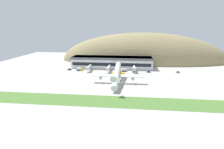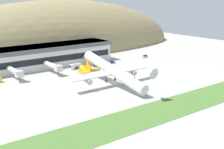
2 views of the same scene
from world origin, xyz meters
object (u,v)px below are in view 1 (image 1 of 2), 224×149
at_px(service_car_2, 134,72).
at_px(box_truck, 123,70).
at_px(jetway_0, 89,67).
at_px(fuel_truck, 79,69).
at_px(cargo_airplane, 117,75).
at_px(service_car_3, 149,72).
at_px(terminal_building, 112,61).
at_px(jetway_1, 109,68).
at_px(traffic_cone_0, 148,77).
at_px(service_car_0, 70,69).
at_px(jetway_2, 134,68).
at_px(service_car_1, 178,72).

xyz_separation_m(service_car_2, box_truck, (-9.91, 4.33, 0.81)).
bearing_deg(jetway_0, fuel_truck, 176.71).
xyz_separation_m(jetway_0, cargo_airplane, (29.85, -35.47, 2.79)).
distance_m(cargo_airplane, service_car_3, 45.82).
xyz_separation_m(terminal_building, jetway_0, (-20.60, -17.36, -2.63)).
distance_m(jetway_0, jetway_1, 19.31).
xyz_separation_m(fuel_truck, box_truck, (42.93, 0.96, 0.01)).
bearing_deg(cargo_airplane, traffic_cone_0, 38.82).
xyz_separation_m(terminal_building, service_car_3, (36.75, -16.70, -6.00)).
relative_size(jetway_0, service_car_0, 4.15).
xyz_separation_m(terminal_building, service_car_0, (-40.92, -15.17, -5.95)).
xyz_separation_m(jetway_1, jetway_2, (24.40, 1.48, -0.00)).
distance_m(jetway_1, jetway_2, 24.44).
bearing_deg(service_car_0, jetway_0, -6.16).
relative_size(jetway_0, service_car_3, 4.05).
bearing_deg(terminal_building, service_car_2, -41.77).
bearing_deg(cargo_airplane, jetway_1, 106.87).
bearing_deg(jetway_1, service_car_0, 175.90).
bearing_deg(jetway_1, box_truck, 8.78).
bearing_deg(traffic_cone_0, service_car_2, 134.10).
bearing_deg(service_car_3, fuel_truck, -179.91).
distance_m(service_car_0, service_car_3, 77.68).
bearing_deg(jetway_1, fuel_truck, 177.62).
relative_size(jetway_0, box_truck, 2.27).
xyz_separation_m(jetway_0, service_car_3, (57.35, 0.66, -3.37)).
xyz_separation_m(jetway_2, box_truck, (-10.41, 0.68, -2.49)).
bearing_deg(jetway_0, cargo_airplane, -49.91).
distance_m(jetway_0, service_car_1, 84.27).
xyz_separation_m(service_car_2, fuel_truck, (-52.84, 3.37, 0.80)).
bearing_deg(traffic_cone_0, jetway_1, 157.99).
relative_size(jetway_0, jetway_2, 1.12).
relative_size(cargo_airplane, fuel_truck, 8.19).
bearing_deg(box_truck, fuel_truck, -178.73).
distance_m(service_car_2, box_truck, 10.85).
bearing_deg(cargo_airplane, service_car_0, 143.11).
distance_m(jetway_2, service_car_2, 4.95).
xyz_separation_m(cargo_airplane, fuel_truck, (-39.50, 36.02, -5.30)).
height_order(jetway_2, traffic_cone_0, jetway_2).
height_order(cargo_airplane, fuel_truck, cargo_airplane).
xyz_separation_m(jetway_0, service_car_0, (-20.32, 2.19, -3.32)).
xyz_separation_m(cargo_airplane, service_car_2, (13.34, 32.65, -6.10)).
bearing_deg(jetway_1, traffic_cone_0, -22.01).
xyz_separation_m(service_car_1, box_truck, (-50.91, -0.05, 0.85)).
bearing_deg(traffic_cone_0, jetway_2, 125.61).
distance_m(service_car_2, traffic_cone_0, 17.15).
height_order(cargo_airplane, box_truck, cargo_airplane).
height_order(terminal_building, jetway_1, terminal_building).
bearing_deg(jetway_0, service_car_2, -3.73).
height_order(jetway_2, box_truck, jetway_2).
height_order(box_truck, traffic_cone_0, box_truck).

